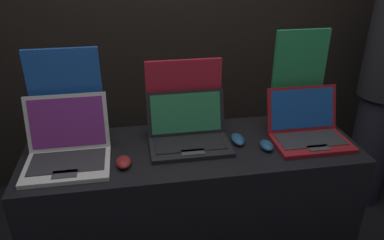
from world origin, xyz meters
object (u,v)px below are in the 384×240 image
promo_stand_middle (184,98)px  mouse_middle (238,139)px  mouse_back (267,145)px  mouse_front (124,162)px  laptop_front (67,149)px  laptop_middle (189,133)px  laptop_back (308,129)px  promo_stand_back (298,81)px  promo_stand_front (67,99)px

promo_stand_middle → mouse_middle: bearing=-36.3°
promo_stand_middle → mouse_back: size_ratio=3.92×
mouse_front → laptop_front: bearing=161.0°
mouse_front → laptop_middle: bearing=25.3°
laptop_front → mouse_middle: laptop_front is taller
mouse_front → laptop_middle: size_ratio=0.26×
mouse_front → laptop_back: bearing=5.8°
mouse_front → laptop_back: 0.93m
mouse_front → promo_stand_back: promo_stand_back is taller
laptop_middle → laptop_back: (0.60, -0.06, 0.00)m
laptop_middle → mouse_middle: size_ratio=3.32×
mouse_front → promo_stand_front: 0.43m
promo_stand_middle → mouse_front: bearing=-136.9°
promo_stand_front → mouse_middle: size_ratio=4.06×
mouse_front → laptop_middle: laptop_middle is taller
laptop_middle → promo_stand_back: (0.60, 0.12, 0.20)m
laptop_front → laptop_back: laptop_front is taller
mouse_middle → promo_stand_middle: bearing=143.7°
promo_stand_front → laptop_middle: promo_stand_front is taller
mouse_middle → promo_stand_front: bearing=169.7°
laptop_front → promo_stand_middle: (0.57, 0.22, 0.12)m
laptop_back → mouse_back: laptop_back is taller
laptop_middle → promo_stand_back: bearing=11.3°
laptop_front → laptop_middle: (0.57, 0.07, -0.01)m
promo_stand_front → laptop_middle: size_ratio=1.22×
promo_stand_back → laptop_front: bearing=-171.0°
mouse_back → promo_stand_back: 0.41m
promo_stand_back → promo_stand_middle: bearing=177.1°
laptop_front → promo_stand_back: (1.18, 0.19, 0.19)m
laptop_middle → promo_stand_middle: promo_stand_middle is taller
laptop_middle → promo_stand_back: size_ratio=0.75×
laptop_front → laptop_middle: 0.58m
laptop_middle → promo_stand_front: bearing=168.4°
laptop_middle → laptop_back: laptop_back is taller
laptop_middle → mouse_back: laptop_middle is taller
laptop_back → promo_stand_middle: bearing=160.8°
mouse_middle → mouse_back: (0.12, -0.09, 0.00)m
laptop_middle → promo_stand_middle: 0.20m
mouse_middle → mouse_back: mouse_back is taller
promo_stand_front → laptop_back: promo_stand_front is taller
mouse_front → promo_stand_middle: promo_stand_middle is taller
laptop_back → mouse_back: (-0.24, -0.06, -0.04)m
mouse_middle → mouse_back: size_ratio=1.20×
laptop_front → promo_stand_back: size_ratio=0.72×
laptop_front → laptop_middle: size_ratio=0.95×
promo_stand_front → mouse_back: size_ratio=4.86×
promo_stand_front → promo_stand_middle: promo_stand_front is taller
mouse_front → promo_stand_front: (-0.25, 0.27, 0.21)m
laptop_middle → mouse_back: bearing=-17.5°
laptop_front → mouse_front: laptop_front is taller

